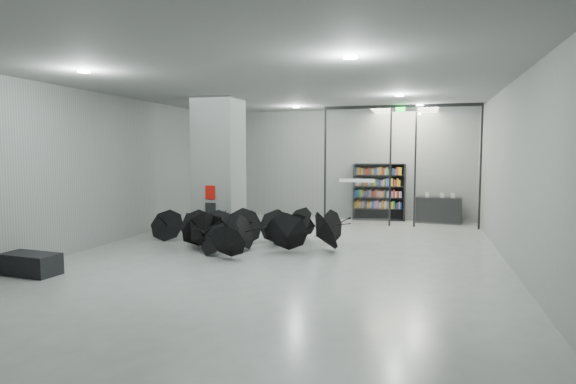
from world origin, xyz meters
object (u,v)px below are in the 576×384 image
(bench, at_px, (27,264))
(bookshelf, at_px, (379,192))
(umbrella_cluster, at_px, (250,234))
(column, at_px, (219,168))
(shop_counter, at_px, (439,210))

(bench, xyz_separation_m, bookshelf, (6.12, 9.76, 0.81))
(bookshelf, relative_size, umbrella_cluster, 0.36)
(bookshelf, xyz_separation_m, umbrella_cluster, (-2.81, -5.80, -0.71))
(column, distance_m, bench, 5.68)
(bench, relative_size, umbrella_cluster, 0.23)
(column, bearing_deg, umbrella_cluster, -38.48)
(shop_counter, bearing_deg, bench, -123.41)
(column, distance_m, umbrella_cluster, 2.39)
(bookshelf, distance_m, shop_counter, 2.16)
(column, xyz_separation_m, shop_counter, (6.20, 4.61, -1.55))
(bench, relative_size, bookshelf, 0.65)
(bookshelf, distance_m, umbrella_cluster, 6.48)
(column, height_order, bookshelf, column)
(umbrella_cluster, bearing_deg, bench, -129.93)
(bench, height_order, umbrella_cluster, umbrella_cluster)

